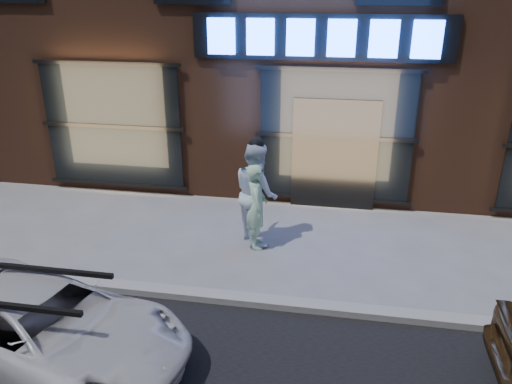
% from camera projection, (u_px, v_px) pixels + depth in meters
% --- Properties ---
extents(ground, '(90.00, 90.00, 0.00)m').
position_uv_depth(ground, '(322.00, 311.00, 7.52)').
color(ground, slate).
rests_on(ground, ground).
extents(curb, '(60.00, 0.25, 0.12)m').
position_uv_depth(curb, '(322.00, 308.00, 7.50)').
color(curb, gray).
rests_on(curb, ground).
extents(man_bowtie, '(0.51, 0.66, 1.62)m').
position_uv_depth(man_bowtie, '(257.00, 206.00, 9.11)').
color(man_bowtie, '#BEFACB').
rests_on(man_bowtie, ground).
extents(man_cap, '(1.11, 1.18, 1.94)m').
position_uv_depth(man_cap, '(256.00, 193.00, 9.30)').
color(man_cap, white).
rests_on(man_cap, ground).
extents(white_suv, '(4.15, 2.64, 1.07)m').
position_uv_depth(white_suv, '(45.00, 327.00, 6.33)').
color(white_suv, silver).
rests_on(white_suv, ground).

